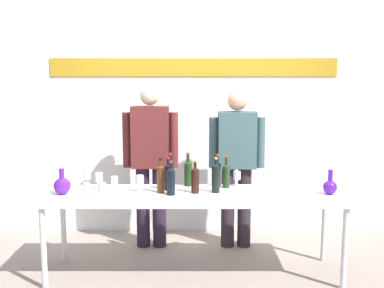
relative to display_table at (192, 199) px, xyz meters
The scene contains 26 objects.
ground_plane 0.70m from the display_table, ahead, with size 10.00×10.00×0.00m, color gray.
back_wall 1.48m from the display_table, 90.00° to the left, with size 4.56×0.11×3.00m.
display_table is the anchor object (origin of this frame).
decanter_blue_left 1.17m from the display_table, behind, with size 0.15×0.15×0.23m.
decanter_blue_right 1.21m from the display_table, ahead, with size 0.12×0.12×0.22m.
presenter_left 0.86m from the display_table, 122.73° to the left, with size 0.57×0.22×1.69m.
presenter_right 0.86m from the display_table, 57.27° to the left, with size 0.58×0.22×1.64m.
wine_bottle_0 0.41m from the display_table, 35.74° to the left, with size 0.07×0.07×0.30m.
wine_bottle_1 0.28m from the display_table, 166.49° to the right, with size 0.07×0.07×0.30m.
wine_bottle_2 0.28m from the display_table, 11.62° to the left, with size 0.07×0.07×0.32m.
wine_bottle_3 0.40m from the display_table, 129.27° to the left, with size 0.07×0.07×0.32m.
wine_bottle_4 0.18m from the display_table, 60.77° to the left, with size 0.07×0.07×0.30m.
wine_bottle_5 0.35m from the display_table, 100.92° to the left, with size 0.07×0.07×0.32m.
wine_bottle_6 0.35m from the display_table, behind, with size 0.07×0.07×0.31m.
wine_bottle_7 0.41m from the display_table, 52.65° to the left, with size 0.07×0.07×0.31m.
wine_bottle_8 0.32m from the display_table, 151.91° to the left, with size 0.07×0.07×0.30m.
wine_glass_left_0 1.06m from the display_table, 164.36° to the left, with size 0.06×0.06×0.14m.
wine_glass_left_1 0.51m from the display_table, behind, with size 0.07×0.07×0.15m.
wine_glass_left_2 0.75m from the display_table, behind, with size 0.06×0.06×0.13m.
wine_glass_left_3 0.94m from the display_table, 168.07° to the right, with size 0.06×0.06×0.14m.
wine_glass_left_4 0.90m from the display_table, behind, with size 0.07×0.07×0.16m.
wine_glass_left_5 0.82m from the display_table, 163.28° to the right, with size 0.07×0.07×0.15m.
wine_glass_right_0 0.52m from the display_table, 34.24° to the left, with size 0.07×0.07×0.14m.
wine_glass_right_1 1.02m from the display_table, ahead, with size 0.06×0.06×0.15m.
wine_glass_right_2 0.93m from the display_table, ahead, with size 0.06×0.06×0.15m.
wine_glass_right_3 1.05m from the display_table, 11.80° to the left, with size 0.06×0.06×0.14m.
Camera 1 is at (-0.02, -3.97, 1.78)m, focal length 42.88 mm.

